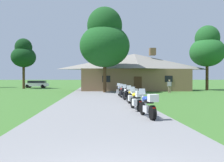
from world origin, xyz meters
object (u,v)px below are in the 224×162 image
motorcycle_white_fourth_in_row (127,94)px  motorcycle_red_fifth_in_row (123,92)px  tree_right_of_lodge (207,48)px  parked_white_suv_far_left (36,84)px  motorcycle_blue_nearest_to_camera (148,106)px  motorcycle_yellow_second_in_row (137,101)px  motorcycle_blue_farthest_in_row (120,91)px  tree_by_lodge_front (105,40)px  bystander_gray_shirt_near_lodge (169,85)px  motorcycle_yellow_third_in_row (132,97)px  tree_left_far (24,54)px

motorcycle_white_fourth_in_row → motorcycle_red_fifth_in_row: size_ratio=1.00×
tree_right_of_lodge → parked_white_suv_far_left: size_ratio=2.18×
motorcycle_blue_nearest_to_camera → motorcycle_yellow_second_in_row: same height
motorcycle_blue_farthest_in_row → tree_by_lodge_front: (-1.26, 6.46, 6.13)m
motorcycle_yellow_second_in_row → motorcycle_red_fifth_in_row: 7.58m
bystander_gray_shirt_near_lodge → tree_right_of_lodge: bearing=56.5°
motorcycle_yellow_second_in_row → motorcycle_blue_nearest_to_camera: bearing=-94.2°
motorcycle_yellow_third_in_row → tree_right_of_lodge: 25.00m
motorcycle_yellow_second_in_row → parked_white_suv_far_left: (-13.78, 32.77, 0.17)m
motorcycle_yellow_second_in_row → motorcycle_red_fifth_in_row: same height
bystander_gray_shirt_near_lodge → motorcycle_white_fourth_in_row: bearing=-103.2°
motorcycle_blue_farthest_in_row → parked_white_suv_far_left: size_ratio=0.45×
motorcycle_yellow_third_in_row → motorcycle_red_fifth_in_row: size_ratio=1.00×
motorcycle_blue_nearest_to_camera → tree_right_of_lodge: bearing=52.6°
motorcycle_yellow_third_in_row → motorcycle_white_fourth_in_row: (0.03, 2.68, 0.00)m
bystander_gray_shirt_near_lodge → parked_white_suv_far_left: (-20.85, 16.88, -0.17)m
motorcycle_red_fifth_in_row → parked_white_suv_far_left: bearing=114.4°
motorcycle_blue_farthest_in_row → motorcycle_red_fifth_in_row: bearing=-90.5°
bystander_gray_shirt_near_lodge → parked_white_suv_far_left: bystander_gray_shirt_near_lodge is taller
tree_left_far → tree_by_lodge_front: (13.96, -12.62, 0.63)m
motorcycle_yellow_second_in_row → tree_left_far: (-15.11, 29.23, 5.51)m
motorcycle_yellow_second_in_row → motorcycle_white_fourth_in_row: bearing=82.1°
motorcycle_yellow_second_in_row → motorcycle_yellow_third_in_row: size_ratio=1.00×
motorcycle_blue_nearest_to_camera → motorcycle_yellow_third_in_row: same height
motorcycle_red_fifth_in_row → tree_right_of_lodge: size_ratio=0.21×
motorcycle_blue_nearest_to_camera → motorcycle_blue_farthest_in_row: bearing=84.0°
motorcycle_yellow_second_in_row → motorcycle_blue_farthest_in_row: size_ratio=1.00×
motorcycle_blue_nearest_to_camera → motorcycle_yellow_third_in_row: (0.08, 5.04, -0.01)m
motorcycle_yellow_second_in_row → tree_right_of_lodge: (14.97, 21.80, 5.94)m
motorcycle_blue_farthest_in_row → tree_left_far: tree_left_far is taller
motorcycle_blue_nearest_to_camera → parked_white_suv_far_left: parked_white_suv_far_left is taller
bystander_gray_shirt_near_lodge → motorcycle_yellow_second_in_row: bearing=-94.3°
motorcycle_blue_nearest_to_camera → parked_white_suv_far_left: 37.87m
tree_right_of_lodge → motorcycle_blue_farthest_in_row: bearing=-141.9°
tree_right_of_lodge → motorcycle_blue_nearest_to_camera: bearing=-121.5°
motorcycle_blue_nearest_to_camera → tree_right_of_lodge: 29.09m
motorcycle_blue_nearest_to_camera → motorcycle_yellow_second_in_row: (-0.07, 2.47, -0.01)m
tree_right_of_lodge → tree_left_far: 30.99m
tree_right_of_lodge → parked_white_suv_far_left: bearing=159.1°
motorcycle_blue_farthest_in_row → parked_white_suv_far_left: 26.54m
tree_right_of_lodge → tree_by_lodge_front: size_ratio=0.92×
parked_white_suv_far_left → motorcycle_blue_farthest_in_row: bearing=-148.3°
motorcycle_yellow_second_in_row → parked_white_suv_far_left: 35.55m
tree_right_of_lodge → tree_left_far: (-30.08, 7.43, -0.43)m
motorcycle_yellow_second_in_row → tree_by_lodge_front: (-1.16, 16.62, 6.13)m
motorcycle_yellow_second_in_row → tree_left_far: size_ratio=0.23×
motorcycle_white_fourth_in_row → parked_white_suv_far_left: 30.87m
tree_right_of_lodge → tree_by_lodge_front: 16.94m
motorcycle_yellow_second_in_row → tree_right_of_lodge: size_ratio=0.21×
motorcycle_yellow_second_in_row → tree_by_lodge_front: bearing=88.1°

